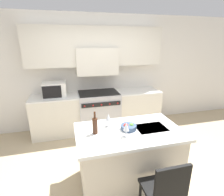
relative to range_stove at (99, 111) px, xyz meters
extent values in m
plane|color=tan|center=(0.00, -1.72, -0.48)|extent=(10.00, 10.00, 0.00)
cube|color=silver|center=(0.00, 0.36, 0.87)|extent=(10.00, 0.06, 2.70)
cube|color=silver|center=(0.00, 0.16, 1.50)|extent=(3.04, 0.34, 0.85)
cube|color=silver|center=(0.00, 0.13, 1.17)|extent=(0.94, 0.40, 0.60)
cube|color=silver|center=(-1.00, 0.02, -0.03)|extent=(1.05, 0.62, 0.89)
cube|color=white|center=(-1.00, 0.02, 0.43)|extent=(1.05, 0.62, 0.03)
cube|color=silver|center=(1.00, 0.02, -0.03)|extent=(1.05, 0.62, 0.89)
cube|color=white|center=(1.00, 0.02, 0.43)|extent=(1.05, 0.62, 0.03)
cube|color=#B7B7BC|center=(0.00, 0.00, -0.01)|extent=(0.94, 0.66, 0.94)
cube|color=black|center=(0.00, 0.00, 0.47)|extent=(0.91, 0.61, 0.01)
cube|color=black|center=(0.00, -0.34, 0.29)|extent=(0.87, 0.02, 0.09)
cylinder|color=#B21E1E|center=(-0.37, -0.35, 0.29)|extent=(0.04, 0.02, 0.04)
cylinder|color=#B21E1E|center=(-0.18, -0.35, 0.29)|extent=(0.04, 0.02, 0.04)
cylinder|color=#B21E1E|center=(0.00, -0.35, 0.29)|extent=(0.04, 0.02, 0.04)
cylinder|color=#B21E1E|center=(0.18, -0.35, 0.29)|extent=(0.04, 0.02, 0.04)
cylinder|color=#B21E1E|center=(0.37, -0.35, 0.29)|extent=(0.04, 0.02, 0.04)
cube|color=silver|center=(-0.97, 0.02, 0.60)|extent=(0.49, 0.39, 0.32)
cube|color=black|center=(-1.01, -0.18, 0.60)|extent=(0.38, 0.01, 0.26)
cube|color=beige|center=(0.11, -1.80, -0.05)|extent=(1.41, 0.82, 0.84)
cube|color=white|center=(0.11, -1.80, 0.39)|extent=(1.50, 0.90, 0.04)
cube|color=#2D2D30|center=(0.45, -1.80, 0.40)|extent=(0.44, 0.32, 0.01)
cylinder|color=#B2B2B7|center=(0.45, -1.61, 0.41)|extent=(0.02, 0.02, 0.00)
cube|color=black|center=(0.28, -2.47, -0.01)|extent=(0.42, 0.40, 0.04)
cube|color=black|center=(0.28, -2.65, 0.22)|extent=(0.40, 0.04, 0.42)
cylinder|color=black|center=(0.10, -2.30, -0.25)|extent=(0.04, 0.04, 0.45)
cylinder|color=black|center=(0.45, -2.30, -0.25)|extent=(0.04, 0.04, 0.45)
cylinder|color=#422314|center=(-0.36, -1.75, 0.52)|extent=(0.07, 0.07, 0.22)
cylinder|color=#422314|center=(-0.36, -1.75, 0.68)|extent=(0.03, 0.03, 0.10)
cylinder|color=white|center=(0.02, -1.94, 0.41)|extent=(0.07, 0.07, 0.01)
cylinder|color=white|center=(0.02, -1.94, 0.46)|extent=(0.01, 0.01, 0.08)
cone|color=white|center=(0.02, -1.94, 0.55)|extent=(0.08, 0.08, 0.12)
cylinder|color=white|center=(-0.14, -1.59, 0.41)|extent=(0.07, 0.07, 0.01)
cylinder|color=white|center=(-0.14, -1.59, 0.46)|extent=(0.01, 0.01, 0.08)
cone|color=white|center=(-0.14, -1.59, 0.55)|extent=(0.08, 0.08, 0.12)
cylinder|color=#384C6B|center=(0.12, -1.76, 0.44)|extent=(0.23, 0.23, 0.07)
sphere|color=red|center=(0.07, -1.76, 0.47)|extent=(0.07, 0.07, 0.07)
sphere|color=#66A83D|center=(0.16, -1.76, 0.47)|extent=(0.07, 0.07, 0.07)
camera|label=1|loc=(-0.68, -3.87, 1.62)|focal=28.00mm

